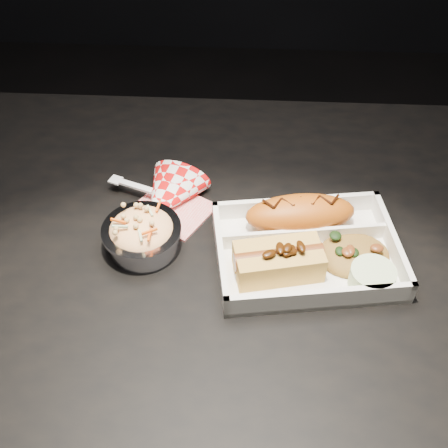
% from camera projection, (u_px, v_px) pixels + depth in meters
% --- Properties ---
extents(dining_table, '(1.20, 0.80, 0.75)m').
position_uv_depth(dining_table, '(229.00, 295.00, 0.86)').
color(dining_table, black).
rests_on(dining_table, ground).
extents(food_tray, '(0.27, 0.21, 0.04)m').
position_uv_depth(food_tray, '(306.00, 253.00, 0.79)').
color(food_tray, silver).
rests_on(food_tray, dining_table).
extents(fried_pastry, '(0.17, 0.09, 0.05)m').
position_uv_depth(fried_pastry, '(300.00, 214.00, 0.81)').
color(fried_pastry, '#B05211').
rests_on(fried_pastry, food_tray).
extents(hotdog, '(0.13, 0.08, 0.06)m').
position_uv_depth(hotdog, '(279.00, 259.00, 0.75)').
color(hotdog, gold).
rests_on(hotdog, food_tray).
extents(fried_rice_mound, '(0.11, 0.10, 0.03)m').
position_uv_depth(fried_rice_mound, '(355.00, 250.00, 0.77)').
color(fried_rice_mound, olive).
rests_on(fried_rice_mound, food_tray).
extents(cupcake_liner, '(0.06, 0.06, 0.03)m').
position_uv_depth(cupcake_liner, '(372.00, 278.00, 0.74)').
color(cupcake_liner, beige).
rests_on(cupcake_liner, food_tray).
extents(foil_coleslaw_cup, '(0.11, 0.11, 0.07)m').
position_uv_depth(foil_coleslaw_cup, '(142.00, 233.00, 0.79)').
color(foil_coleslaw_cup, silver).
rests_on(foil_coleslaw_cup, dining_table).
extents(napkin_fork, '(0.18, 0.15, 0.10)m').
position_uv_depth(napkin_fork, '(167.00, 197.00, 0.86)').
color(napkin_fork, red).
rests_on(napkin_fork, dining_table).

